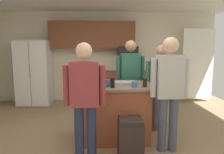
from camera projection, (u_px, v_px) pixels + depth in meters
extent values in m
plane|color=#937A5B|center=(109.00, 139.00, 3.62)|extent=(7.04, 7.04, 0.00)
cube|color=beige|center=(106.00, 57.00, 6.20)|extent=(6.40, 0.10, 2.60)
cube|color=white|center=(197.00, 64.00, 5.94)|extent=(0.90, 0.06, 2.00)
cube|color=brown|center=(92.00, 35.00, 5.89)|extent=(2.40, 0.35, 0.75)
sphere|color=#4C3823|center=(114.00, 35.00, 5.73)|extent=(0.04, 0.04, 0.04)
cube|color=brown|center=(127.00, 87.00, 6.03)|extent=(1.80, 0.60, 0.90)
sphere|color=#4C3823|center=(145.00, 89.00, 5.74)|extent=(0.04, 0.04, 0.04)
cube|color=white|center=(35.00, 73.00, 5.77)|extent=(0.87, 0.70, 1.77)
cube|color=white|center=(22.00, 74.00, 5.40)|extent=(0.41, 0.04, 1.69)
cube|color=white|center=(39.00, 74.00, 5.42)|extent=(0.41, 0.04, 1.69)
cylinder|color=#B2B2B7|center=(30.00, 71.00, 5.36)|extent=(0.02, 0.02, 0.35)
cube|color=black|center=(128.00, 52.00, 5.90)|extent=(0.56, 0.40, 0.32)
cube|color=#AD5638|center=(113.00, 113.00, 3.59)|extent=(1.20, 0.70, 0.92)
cube|color=#756651|center=(113.00, 86.00, 3.52)|extent=(1.34, 0.84, 0.04)
cylinder|color=#232D4C|center=(79.00, 134.00, 2.88)|extent=(0.13, 0.13, 0.80)
cylinder|color=#232D4C|center=(92.00, 134.00, 2.89)|extent=(0.13, 0.13, 0.80)
cube|color=maroon|center=(85.00, 84.00, 2.78)|extent=(0.38, 0.22, 0.60)
sphere|color=beige|center=(84.00, 51.00, 2.72)|extent=(0.22, 0.22, 0.22)
cylinder|color=maroon|center=(66.00, 86.00, 2.77)|extent=(0.09, 0.09, 0.54)
cylinder|color=maroon|center=(102.00, 85.00, 2.80)|extent=(0.09, 0.09, 0.54)
cylinder|color=#232D4C|center=(126.00, 104.00, 4.31)|extent=(0.13, 0.13, 0.84)
cylinder|color=#232D4C|center=(134.00, 104.00, 4.32)|extent=(0.13, 0.13, 0.84)
cube|color=#2D6651|center=(130.00, 69.00, 4.21)|extent=(0.38, 0.22, 0.63)
sphere|color=tan|center=(131.00, 46.00, 4.15)|extent=(0.23, 0.23, 0.23)
cylinder|color=#2D6651|center=(119.00, 70.00, 4.20)|extent=(0.09, 0.09, 0.57)
cylinder|color=#2D6651|center=(142.00, 70.00, 4.23)|extent=(0.09, 0.09, 0.57)
cylinder|color=#4C5166|center=(155.00, 110.00, 3.98)|extent=(0.13, 0.13, 0.79)
cylinder|color=#4C5166|center=(164.00, 110.00, 3.98)|extent=(0.13, 0.13, 0.79)
cube|color=#2D6651|center=(161.00, 74.00, 3.88)|extent=(0.38, 0.22, 0.59)
sphere|color=tan|center=(162.00, 51.00, 3.82)|extent=(0.21, 0.21, 0.21)
cylinder|color=#2D6651|center=(148.00, 75.00, 3.87)|extent=(0.09, 0.09, 0.53)
cylinder|color=#2D6651|center=(173.00, 75.00, 3.89)|extent=(0.09, 0.09, 0.53)
cylinder|color=#4C5166|center=(162.00, 125.00, 3.17)|extent=(0.13, 0.13, 0.84)
cylinder|color=#4C5166|center=(173.00, 124.00, 3.18)|extent=(0.13, 0.13, 0.84)
cube|color=#B7B7B2|center=(170.00, 77.00, 3.07)|extent=(0.38, 0.22, 0.63)
sphere|color=beige|center=(171.00, 45.00, 3.00)|extent=(0.23, 0.23, 0.23)
cylinder|color=#B7B7B2|center=(154.00, 78.00, 3.06)|extent=(0.09, 0.09, 0.57)
cylinder|color=#B7B7B2|center=(186.00, 78.00, 3.08)|extent=(0.09, 0.09, 0.57)
cylinder|color=#4C6B99|center=(134.00, 84.00, 3.28)|extent=(0.09, 0.09, 0.10)
torus|color=#4C6B99|center=(138.00, 84.00, 3.28)|extent=(0.06, 0.01, 0.06)
cylinder|color=black|center=(113.00, 83.00, 3.25)|extent=(0.07, 0.07, 0.15)
cylinder|color=black|center=(145.00, 83.00, 3.32)|extent=(0.07, 0.07, 0.14)
cylinder|color=black|center=(101.00, 82.00, 3.29)|extent=(0.06, 0.06, 0.16)
cylinder|color=black|center=(86.00, 78.00, 3.69)|extent=(0.07, 0.07, 0.17)
cylinder|color=#4C6B99|center=(107.00, 83.00, 3.35)|extent=(0.09, 0.09, 0.11)
torus|color=#4C6B99|center=(111.00, 83.00, 3.35)|extent=(0.06, 0.01, 0.06)
cylinder|color=black|center=(90.00, 81.00, 3.44)|extent=(0.07, 0.07, 0.15)
cube|color=#B7B7BC|center=(121.00, 83.00, 3.57)|extent=(0.44, 0.30, 0.02)
cube|color=#A8A8AD|center=(121.00, 82.00, 3.57)|extent=(0.44, 0.30, 0.02)
cube|color=black|center=(130.00, 141.00, 2.93)|extent=(0.34, 0.34, 0.55)
cube|color=black|center=(131.00, 121.00, 2.89)|extent=(0.32, 0.32, 0.06)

